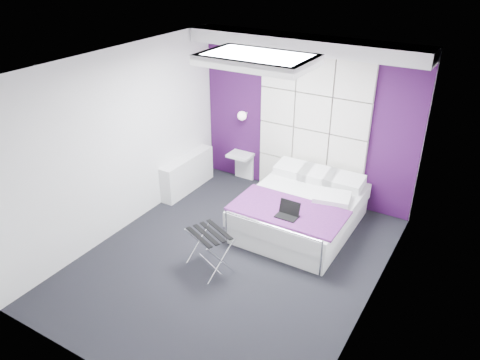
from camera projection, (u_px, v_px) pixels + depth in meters
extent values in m
plane|color=black|center=(232.00, 259.00, 6.25)|extent=(4.40, 4.40, 0.00)
plane|color=white|center=(231.00, 65.00, 5.06)|extent=(4.40, 4.40, 0.00)
plane|color=white|center=(305.00, 119.00, 7.34)|extent=(3.60, 0.00, 3.60)
plane|color=white|center=(121.00, 143.00, 6.48)|extent=(0.00, 4.40, 4.40)
plane|color=white|center=(379.00, 212.00, 4.84)|extent=(0.00, 4.40, 4.40)
cube|color=#350E3E|center=(305.00, 119.00, 7.33)|extent=(3.58, 0.02, 2.58)
cube|color=white|center=(304.00, 44.00, 6.60)|extent=(3.58, 0.50, 0.20)
sphere|color=white|center=(243.00, 115.00, 7.75)|extent=(0.15, 0.15, 0.15)
cube|color=white|center=(188.00, 173.00, 7.88)|extent=(0.22, 1.20, 0.60)
cube|color=white|center=(300.00, 219.00, 6.90)|extent=(1.46, 1.82, 0.27)
cube|color=silver|center=(301.00, 204.00, 6.78)|extent=(1.50, 1.86, 0.23)
cube|color=#461858|center=(288.00, 210.00, 6.38)|extent=(1.56, 0.82, 0.03)
cube|color=white|center=(240.00, 155.00, 8.06)|extent=(0.41, 0.32, 0.05)
cube|color=black|center=(209.00, 233.00, 5.86)|extent=(0.55, 0.40, 0.01)
cube|color=black|center=(287.00, 216.00, 6.20)|extent=(0.29, 0.20, 0.02)
cube|color=black|center=(291.00, 206.00, 6.23)|extent=(0.29, 0.01, 0.19)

